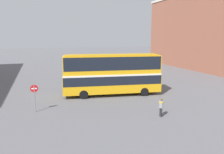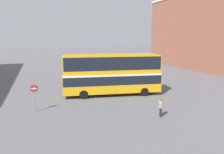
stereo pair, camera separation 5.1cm
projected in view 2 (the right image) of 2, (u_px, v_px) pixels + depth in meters
The scene contains 6 objects.
ground_plane at pixel (100, 95), 25.93m from camera, with size 240.00×240.00×0.00m, color #5B5B60.
building_row_right at pixel (217, 31), 43.83m from camera, with size 9.65×37.52×16.07m.
double_decker_bus at pixel (112, 72), 25.44m from camera, with size 11.55×4.19×4.78m.
pedestrian_foreground at pixel (161, 105), 18.67m from camera, with size 0.49×0.49×1.64m.
parked_car_kerb_near at pixel (103, 74), 35.95m from camera, with size 4.53×2.32×1.68m.
no_entry_sign at pixel (34, 93), 19.73m from camera, with size 0.69×0.08×2.54m.
Camera 2 is at (-6.67, -24.26, 6.77)m, focal length 35.00 mm.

